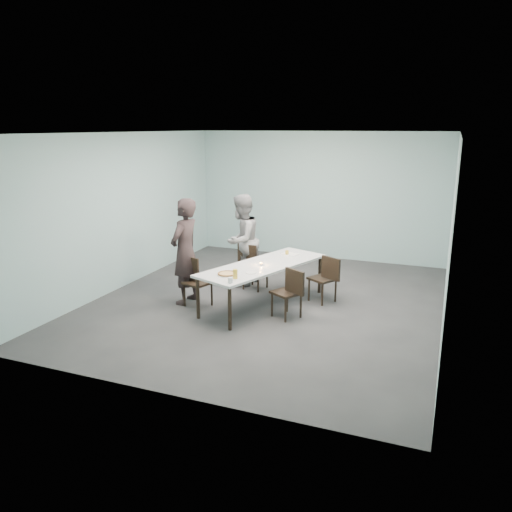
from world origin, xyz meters
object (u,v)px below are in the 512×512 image
(chair_far_right, at_px, (326,276))
(tealight, at_px, (261,264))
(chair_near_right, at_px, (290,290))
(water_tumbler, at_px, (230,280))
(amber_tumbler, at_px, (287,252))
(table, at_px, (263,267))
(chair_far_left, at_px, (252,263))
(side_plate, at_px, (251,273))
(pizza, at_px, (227,274))
(diner_near, at_px, (185,251))
(diner_far, at_px, (242,240))
(beer_glass, at_px, (235,274))
(chair_near_left, at_px, (195,278))

(chair_far_right, bearing_deg, tealight, 61.07)
(chair_near_right, distance_m, water_tumbler, 1.08)
(chair_far_right, relative_size, amber_tumbler, 10.88)
(table, relative_size, water_tumbler, 30.56)
(chair_far_left, distance_m, side_plate, 1.52)
(pizza, relative_size, side_plate, 1.89)
(pizza, xyz_separation_m, tealight, (0.31, 0.74, 0.00))
(chair_far_left, xyz_separation_m, pizza, (0.23, -1.64, 0.27))
(table, height_order, amber_tumbler, amber_tumbler)
(diner_near, height_order, diner_far, diner_near)
(table, distance_m, diner_near, 1.42)
(side_plate, distance_m, beer_glass, 0.40)
(chair_near_right, height_order, diner_near, diner_near)
(chair_near_right, xyz_separation_m, diner_far, (-1.47, 1.42, 0.41))
(beer_glass, height_order, amber_tumbler, beer_glass)
(chair_near_right, bearing_deg, side_plate, 40.19)
(pizza, bearing_deg, chair_near_left, 155.68)
(diner_near, height_order, amber_tumbler, diner_near)
(pizza, relative_size, water_tumbler, 3.78)
(chair_far_right, height_order, tealight, chair_far_right)
(beer_glass, relative_size, tealight, 2.68)
(diner_near, distance_m, beer_glass, 1.35)
(table, height_order, chair_far_right, chair_far_right)
(pizza, xyz_separation_m, amber_tumbler, (0.49, 1.63, 0.02))
(diner_near, bearing_deg, water_tumbler, 60.46)
(side_plate, xyz_separation_m, tealight, (-0.01, 0.49, 0.02))
(diner_near, height_order, beer_glass, diner_near)
(water_tumbler, distance_m, amber_tumbler, 2.03)
(chair_near_left, relative_size, chair_far_left, 1.00)
(chair_far_left, height_order, tealight, chair_far_left)
(chair_near_right, distance_m, chair_far_right, 1.05)
(chair_far_left, relative_size, diner_far, 0.48)
(chair_near_right, distance_m, diner_near, 2.03)
(chair_far_right, bearing_deg, water_tumbler, 87.77)
(chair_far_right, xyz_separation_m, tealight, (-1.02, -0.60, 0.27))
(chair_near_left, xyz_separation_m, water_tumbler, (1.03, -0.74, 0.29))
(pizza, distance_m, tealight, 0.81)
(chair_far_right, height_order, beer_glass, beer_glass)
(diner_far, distance_m, side_plate, 1.74)
(diner_near, distance_m, water_tumbler, 1.49)
(side_plate, relative_size, tealight, 3.21)
(table, height_order, beer_glass, beer_glass)
(chair_near_left, height_order, chair_far_right, same)
(beer_glass, height_order, water_tumbler, beer_glass)
(diner_near, xyz_separation_m, tealight, (1.33, 0.31, -0.18))
(side_plate, height_order, beer_glass, beer_glass)
(table, xyz_separation_m, chair_near_right, (0.64, -0.46, -0.19))
(table, xyz_separation_m, side_plate, (0.00, -0.58, 0.06))
(side_plate, xyz_separation_m, beer_glass, (-0.12, -0.38, 0.07))
(chair_far_right, relative_size, diner_far, 0.48)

